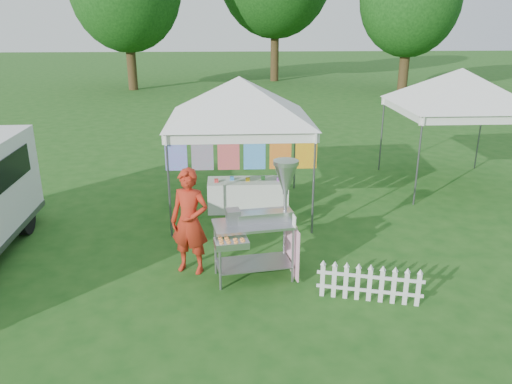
{
  "coord_description": "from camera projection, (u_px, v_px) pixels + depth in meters",
  "views": [
    {
      "loc": [
        -0.24,
        -7.19,
        4.16
      ],
      "look_at": [
        0.25,
        1.54,
        1.1
      ],
      "focal_mm": 35.0,
      "sensor_mm": 36.0,
      "label": 1
    }
  ],
  "objects": [
    {
      "name": "ground",
      "position": [
        246.0,
        287.0,
        8.16
      ],
      "size": [
        120.0,
        120.0,
        0.0
      ],
      "primitive_type": "plane",
      "color": "#1B4D16",
      "rests_on": "ground"
    },
    {
      "name": "picket_fence",
      "position": [
        369.0,
        285.0,
        7.66
      ],
      "size": [
        1.57,
        0.44,
        0.56
      ],
      "rotation": [
        0.0,
        0.0,
        -0.26
      ],
      "color": "silver",
      "rests_on": "ground"
    },
    {
      "name": "canopy_right",
      "position": [
        463.0,
        68.0,
        12.17
      ],
      "size": [
        4.24,
        4.24,
        3.45
      ],
      "color": "#59595E",
      "rests_on": "ground"
    },
    {
      "name": "donut_cart",
      "position": [
        266.0,
        212.0,
        8.09
      ],
      "size": [
        1.46,
        1.18,
        2.01
      ],
      "rotation": [
        0.0,
        0.0,
        0.15
      ],
      "color": "gray",
      "rests_on": "ground"
    },
    {
      "name": "display_table",
      "position": [
        248.0,
        195.0,
        11.35
      ],
      "size": [
        1.8,
        0.7,
        0.7
      ],
      "primitive_type": "cube",
      "color": "white",
      "rests_on": "ground"
    },
    {
      "name": "canopy_main",
      "position": [
        239.0,
        77.0,
        10.47
      ],
      "size": [
        4.24,
        4.24,
        3.45
      ],
      "color": "#59595E",
      "rests_on": "ground"
    },
    {
      "name": "vendor",
      "position": [
        190.0,
        222.0,
        8.39
      ],
      "size": [
        0.78,
        0.64,
        1.84
      ],
      "primitive_type": "imported",
      "rotation": [
        0.0,
        0.0,
        -0.34
      ],
      "color": "#AD2615",
      "rests_on": "ground"
    }
  ]
}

